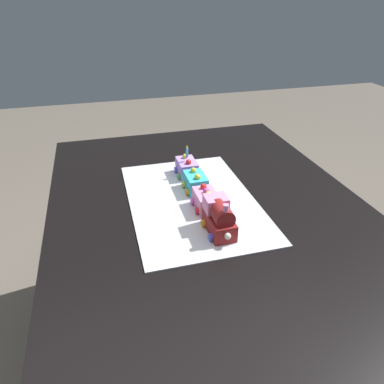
{
  "coord_description": "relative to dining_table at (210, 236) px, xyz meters",
  "views": [
    {
      "loc": [
        -0.9,
        0.31,
        1.35
      ],
      "look_at": [
        0.06,
        0.05,
        0.77
      ],
      "focal_mm": 33.52,
      "sensor_mm": 36.0,
      "label": 1
    }
  ],
  "objects": [
    {
      "name": "ground_plane",
      "position": [
        0.0,
        0.0,
        -0.63
      ],
      "size": [
        8.0,
        8.0,
        0.0
      ],
      "primitive_type": "plane",
      "color": "#6B6054"
    },
    {
      "name": "dining_table",
      "position": [
        0.0,
        0.0,
        0.0
      ],
      "size": [
        1.4,
        1.0,
        0.74
      ],
      "color": "black",
      "rests_on": "ground"
    },
    {
      "name": "cake_board",
      "position": [
        0.06,
        0.05,
        0.11
      ],
      "size": [
        0.6,
        0.4,
        0.0
      ],
      "primitive_type": "cube",
      "color": "silver",
      "rests_on": "dining_table"
    },
    {
      "name": "cake_locomotive",
      "position": [
        -0.13,
        0.02,
        0.16
      ],
      "size": [
        0.14,
        0.08,
        0.12
      ],
      "color": "maroon",
      "rests_on": "cake_board"
    },
    {
      "name": "cake_car_flatbed_bubblegum",
      "position": [
        0.0,
        0.02,
        0.14
      ],
      "size": [
        0.1,
        0.08,
        0.07
      ],
      "color": "pink",
      "rests_on": "cake_board"
    },
    {
      "name": "cake_car_gondola_turquoise",
      "position": [
        0.12,
        0.02,
        0.14
      ],
      "size": [
        0.1,
        0.08,
        0.07
      ],
      "color": "#38B7C6",
      "rests_on": "cake_board"
    },
    {
      "name": "cake_car_caboose_lavender",
      "position": [
        0.24,
        0.02,
        0.14
      ],
      "size": [
        0.1,
        0.08,
        0.07
      ],
      "color": "#AD84E0",
      "rests_on": "cake_board"
    },
    {
      "name": "birthday_candle",
      "position": [
        0.24,
        0.02,
        0.21
      ],
      "size": [
        0.01,
        0.01,
        0.05
      ],
      "color": "#4CA5E5",
      "rests_on": "cake_car_caboose_lavender"
    }
  ]
}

